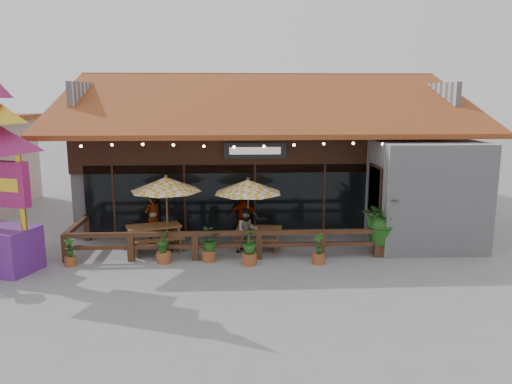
{
  "coord_description": "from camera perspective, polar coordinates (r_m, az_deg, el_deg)",
  "views": [
    {
      "loc": [
        -1.39,
        -15.62,
        5.07
      ],
      "look_at": [
        -0.48,
        1.5,
        1.78
      ],
      "focal_mm": 35.0,
      "sensor_mm": 36.0,
      "label": 1
    }
  ],
  "objects": [
    {
      "name": "diner_b",
      "position": [
        16.38,
        -1.03,
        -4.43
      ],
      "size": [
        0.8,
        0.66,
        1.5
      ],
      "primitive_type": "imported",
      "rotation": [
        0.0,
        0.0,
        0.14
      ],
      "color": "#361C11",
      "rests_on": "ground"
    },
    {
      "name": "picnic_table_right",
      "position": [
        16.96,
        0.37,
        -4.81
      ],
      "size": [
        1.69,
        1.52,
        0.72
      ],
      "color": "brown",
      "rests_on": "ground"
    },
    {
      "name": "picnic_table_left",
      "position": [
        17.09,
        -11.58,
        -4.64
      ],
      "size": [
        2.14,
        1.99,
        0.84
      ],
      "color": "brown",
      "rests_on": "ground"
    },
    {
      "name": "tropical_plant",
      "position": [
        16.59,
        14.21,
        -3.32
      ],
      "size": [
        1.79,
        1.72,
        1.92
      ],
      "color": "brown",
      "rests_on": "ground"
    },
    {
      "name": "restaurant_building",
      "position": [
        22.48,
        1.21,
        3.56
      ],
      "size": [
        15.5,
        14.73,
        6.09
      ],
      "color": "#B2B1B7",
      "rests_on": "ground"
    },
    {
      "name": "planter_a",
      "position": [
        16.24,
        -20.48,
        -6.67
      ],
      "size": [
        0.37,
        0.36,
        0.88
      ],
      "color": "brown",
      "rests_on": "ground"
    },
    {
      "name": "umbrella_right",
      "position": [
        16.48,
        -0.92,
        0.6
      ],
      "size": [
        2.91,
        2.91,
        2.44
      ],
      "color": "brown",
      "rests_on": "ground"
    },
    {
      "name": "planter_d",
      "position": [
        15.28,
        -0.76,
        -6.42
      ],
      "size": [
        0.58,
        0.58,
        1.09
      ],
      "color": "brown",
      "rests_on": "ground"
    },
    {
      "name": "umbrella_left",
      "position": [
        16.72,
        -10.24,
        0.85
      ],
      "size": [
        2.57,
        2.57,
        2.53
      ],
      "color": "brown",
      "rests_on": "ground"
    },
    {
      "name": "diner_c",
      "position": [
        17.67,
        -1.39,
        -2.91
      ],
      "size": [
        1.08,
        0.67,
        1.72
      ],
      "primitive_type": "imported",
      "rotation": [
        0.0,
        0.0,
        2.87
      ],
      "color": "#361C11",
      "rests_on": "ground"
    },
    {
      "name": "ground",
      "position": [
        16.48,
        1.97,
        -7.04
      ],
      "size": [
        100.0,
        100.0,
        0.0
      ],
      "primitive_type": "plane",
      "color": "gray",
      "rests_on": "ground"
    },
    {
      "name": "planter_c",
      "position": [
        15.65,
        -5.42,
        -5.83
      ],
      "size": [
        0.78,
        0.73,
        1.04
      ],
      "color": "brown",
      "rests_on": "ground"
    },
    {
      "name": "planter_b",
      "position": [
        15.72,
        -10.53,
        -6.27
      ],
      "size": [
        0.47,
        0.5,
        1.08
      ],
      "color": "brown",
      "rests_on": "ground"
    },
    {
      "name": "diner_a",
      "position": [
        17.79,
        -11.67,
        -2.99
      ],
      "size": [
        0.75,
        0.74,
        1.75
      ],
      "primitive_type": "imported",
      "rotation": [
        0.0,
        0.0,
        3.9
      ],
      "color": "#361C11",
      "rests_on": "ground"
    },
    {
      "name": "patio_railing",
      "position": [
        16.01,
        -6.03,
        -5.34
      ],
      "size": [
        10.0,
        2.6,
        0.92
      ],
      "color": "#4C281B",
      "rests_on": "ground"
    },
    {
      "name": "planter_e",
      "position": [
        15.53,
        7.18,
        -6.7
      ],
      "size": [
        0.4,
        0.4,
        0.96
      ],
      "color": "brown",
      "rests_on": "ground"
    }
  ]
}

